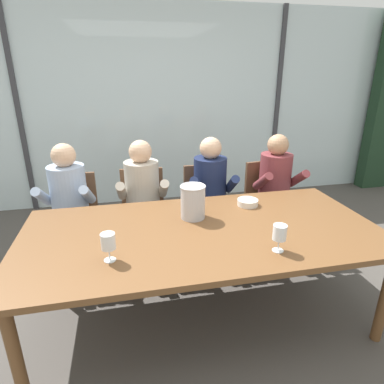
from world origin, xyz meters
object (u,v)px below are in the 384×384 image
(person_pale_blue_shirt, at_px, (68,202))
(person_maroon_top, at_px, (278,186))
(person_navy_polo, at_px, (211,191))
(chair_left_of_center, at_px, (143,207))
(chair_near_curtain, at_px, (74,213))
(chair_center, at_px, (206,201))
(chair_right_of_center, at_px, (267,196))
(ice_bucket_primary, at_px, (193,201))
(person_beige_jumper, at_px, (143,196))
(dining_table, at_px, (203,237))
(wine_glass_by_left_taster, at_px, (280,234))
(tasting_bowl, at_px, (248,202))
(wine_glass_near_bucket, at_px, (108,243))

(person_pale_blue_shirt, height_order, person_maroon_top, same)
(person_navy_polo, bearing_deg, chair_left_of_center, 171.68)
(chair_near_curtain, relative_size, chair_center, 1.00)
(person_maroon_top, bearing_deg, chair_right_of_center, 99.74)
(chair_left_of_center, height_order, person_maroon_top, person_maroon_top)
(chair_center, bearing_deg, ice_bucket_primary, -113.44)
(chair_left_of_center, xyz_separation_m, person_beige_jumper, (-0.01, -0.16, 0.17))
(chair_left_of_center, height_order, person_beige_jumper, person_beige_jumper)
(chair_near_curtain, distance_m, ice_bucket_primary, 1.32)
(chair_left_of_center, distance_m, person_maroon_top, 1.37)
(chair_left_of_center, relative_size, chair_right_of_center, 1.00)
(dining_table, height_order, wine_glass_by_left_taster, wine_glass_by_left_taster)
(dining_table, relative_size, chair_center, 2.84)
(tasting_bowl, relative_size, wine_glass_near_bucket, 0.97)
(dining_table, height_order, chair_left_of_center, chair_left_of_center)
(chair_near_curtain, bearing_deg, chair_right_of_center, 4.68)
(person_beige_jumper, bearing_deg, tasting_bowl, -30.74)
(chair_near_curtain, relative_size, ice_bucket_primary, 3.43)
(ice_bucket_primary, bearing_deg, person_beige_jumper, 116.37)
(dining_table, distance_m, wine_glass_by_left_taster, 0.56)
(ice_bucket_primary, relative_size, wine_glass_by_left_taster, 1.46)
(chair_near_curtain, distance_m, person_beige_jumper, 0.69)
(ice_bucket_primary, bearing_deg, dining_table, -83.34)
(dining_table, bearing_deg, wine_glass_by_left_taster, -44.59)
(person_maroon_top, bearing_deg, tasting_bowl, -135.04)
(dining_table, bearing_deg, person_maroon_top, 40.99)
(chair_center, relative_size, person_navy_polo, 0.73)
(chair_near_curtain, distance_m, person_pale_blue_shirt, 0.23)
(dining_table, xyz_separation_m, person_pale_blue_shirt, (-1.02, 0.87, 0.00))
(chair_right_of_center, distance_m, ice_bucket_primary, 1.35)
(chair_near_curtain, height_order, wine_glass_near_bucket, wine_glass_near_bucket)
(dining_table, xyz_separation_m, chair_center, (0.30, 1.04, -0.17))
(chair_center, distance_m, chair_right_of_center, 0.68)
(chair_left_of_center, relative_size, wine_glass_by_left_taster, 5.02)
(chair_left_of_center, relative_size, tasting_bowl, 5.17)
(person_maroon_top, xyz_separation_m, wine_glass_by_left_taster, (-0.62, -1.25, 0.17))
(dining_table, xyz_separation_m, chair_near_curtain, (-1.00, 1.02, -0.17))
(person_pale_blue_shirt, distance_m, tasting_bowl, 1.58)
(dining_table, xyz_separation_m, person_beige_jumper, (-0.35, 0.87, 0.00))
(chair_near_curtain, relative_size, chair_right_of_center, 1.00)
(wine_glass_near_bucket, bearing_deg, wine_glass_by_left_taster, -6.17)
(chair_near_curtain, xyz_separation_m, chair_center, (1.30, 0.02, 0.00))
(dining_table, relative_size, person_navy_polo, 2.08)
(person_navy_polo, relative_size, tasting_bowl, 7.06)
(chair_right_of_center, height_order, tasting_bowl, chair_right_of_center)
(dining_table, relative_size, tasting_bowl, 14.69)
(dining_table, xyz_separation_m, person_navy_polo, (0.30, 0.87, 0.00))
(dining_table, distance_m, person_pale_blue_shirt, 1.34)
(chair_near_curtain, bearing_deg, person_beige_jumper, -8.70)
(dining_table, distance_m, person_navy_polo, 0.92)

